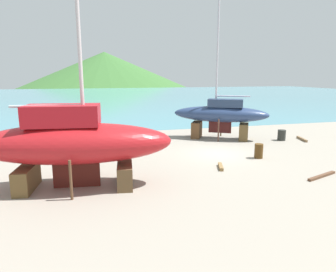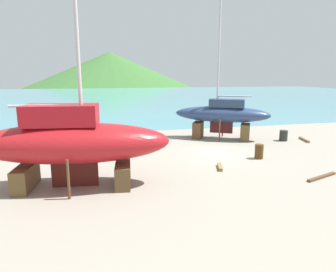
{
  "view_description": "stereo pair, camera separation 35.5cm",
  "coord_description": "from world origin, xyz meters",
  "px_view_note": "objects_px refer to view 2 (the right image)",
  "views": [
    {
      "loc": [
        -8.45,
        -18.3,
        5.24
      ],
      "look_at": [
        -3.42,
        0.23,
        1.35
      ],
      "focal_mm": 32.35,
      "sensor_mm": 36.0,
      "label": 1
    },
    {
      "loc": [
        -8.11,
        -18.39,
        5.24
      ],
      "look_at": [
        -3.42,
        0.23,
        1.35
      ],
      "focal_mm": 32.35,
      "sensor_mm": 36.0,
      "label": 2
    }
  ],
  "objects_px": {
    "worker": "(123,144)",
    "barrel_rust_near": "(32,148)",
    "sailboat_small_center": "(72,142)",
    "barrel_rust_mid": "(259,151)",
    "barrel_tar_black": "(284,136)",
    "sailboat_mid_port": "(222,115)"
  },
  "relations": [
    {
      "from": "sailboat_small_center",
      "to": "barrel_rust_mid",
      "type": "relative_size",
      "value": 14.77
    },
    {
      "from": "sailboat_small_center",
      "to": "barrel_rust_mid",
      "type": "height_order",
      "value": "sailboat_small_center"
    },
    {
      "from": "barrel_tar_black",
      "to": "barrel_rust_near",
      "type": "height_order",
      "value": "barrel_tar_black"
    },
    {
      "from": "worker",
      "to": "barrel_rust_near",
      "type": "bearing_deg",
      "value": 4.05
    },
    {
      "from": "sailboat_small_center",
      "to": "worker",
      "type": "relative_size",
      "value": 8.12
    },
    {
      "from": "sailboat_small_center",
      "to": "barrel_tar_black",
      "type": "distance_m",
      "value": 17.26
    },
    {
      "from": "sailboat_small_center",
      "to": "barrel_rust_near",
      "type": "relative_size",
      "value": 16.72
    },
    {
      "from": "sailboat_small_center",
      "to": "barrel_tar_black",
      "type": "xyz_separation_m",
      "value": [
        15.87,
        6.56,
        -1.75
      ]
    },
    {
      "from": "barrel_tar_black",
      "to": "barrel_rust_mid",
      "type": "relative_size",
      "value": 0.92
    },
    {
      "from": "barrel_rust_mid",
      "to": "barrel_tar_black",
      "type": "bearing_deg",
      "value": 42.12
    },
    {
      "from": "barrel_tar_black",
      "to": "barrel_rust_near",
      "type": "xyz_separation_m",
      "value": [
        -19.01,
        0.87,
        -0.12
      ]
    },
    {
      "from": "barrel_tar_black",
      "to": "worker",
      "type": "bearing_deg",
      "value": -172.05
    },
    {
      "from": "sailboat_small_center",
      "to": "barrel_tar_black",
      "type": "bearing_deg",
      "value": 29.8
    },
    {
      "from": "sailboat_mid_port",
      "to": "worker",
      "type": "bearing_deg",
      "value": 53.92
    },
    {
      "from": "barrel_rust_mid",
      "to": "worker",
      "type": "bearing_deg",
      "value": 163.61
    },
    {
      "from": "barrel_rust_mid",
      "to": "barrel_rust_near",
      "type": "height_order",
      "value": "barrel_rust_mid"
    },
    {
      "from": "sailboat_mid_port",
      "to": "barrel_rust_mid",
      "type": "relative_size",
      "value": 14.76
    },
    {
      "from": "sailboat_small_center",
      "to": "barrel_rust_mid",
      "type": "xyz_separation_m",
      "value": [
        11.14,
        2.27,
        -1.71
      ]
    },
    {
      "from": "barrel_rust_mid",
      "to": "barrel_rust_near",
      "type": "distance_m",
      "value": 15.17
    },
    {
      "from": "sailboat_small_center",
      "to": "worker",
      "type": "bearing_deg",
      "value": 66.84
    },
    {
      "from": "sailboat_mid_port",
      "to": "barrel_rust_near",
      "type": "height_order",
      "value": "sailboat_mid_port"
    },
    {
      "from": "worker",
      "to": "barrel_tar_black",
      "type": "xyz_separation_m",
      "value": [
        13.09,
        1.83,
        -0.45
      ]
    }
  ]
}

